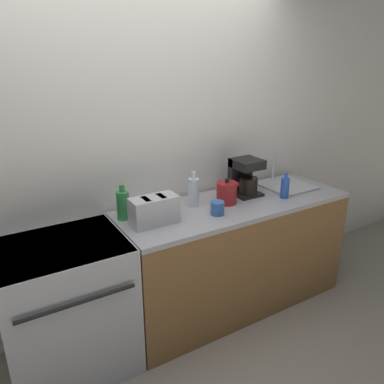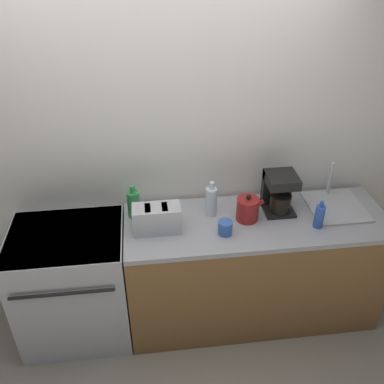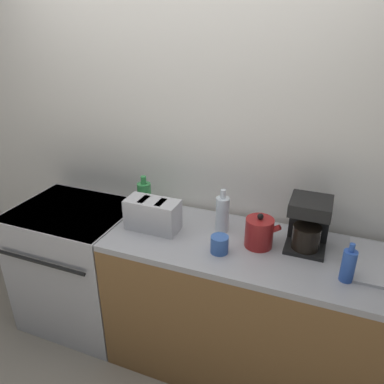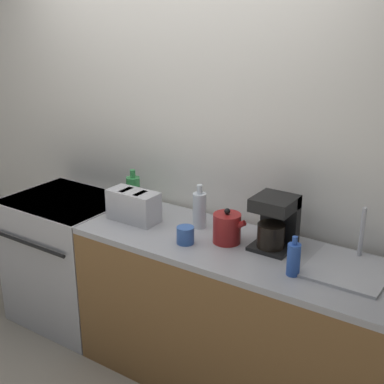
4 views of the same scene
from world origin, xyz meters
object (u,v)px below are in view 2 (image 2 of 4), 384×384
coffee_maker (279,191)px  bottle_clear (211,201)px  stove (74,283)px  kettle (248,209)px  bottle_green (134,204)px  cup_blue (225,228)px  bottle_blue (319,216)px  toaster (157,219)px

coffee_maker → bottle_clear: (-0.48, -0.01, -0.04)m
stove → coffee_maker: bearing=4.7°
bottle_clear → kettle: bearing=-20.1°
kettle → coffee_maker: 0.27m
kettle → bottle_green: bottle_green is taller
bottle_clear → cup_blue: size_ratio=2.72×
bottle_blue → bottle_clear: bearing=161.7°
coffee_maker → bottle_green: (-1.02, 0.04, -0.05)m
stove → bottle_green: bottle_green is taller
kettle → bottle_green: bearing=170.6°
bottle_clear → stove: bearing=-173.3°
stove → bottle_clear: bearing=6.7°
stove → bottle_blue: bearing=-3.8°
stove → cup_blue: 1.18m
bottle_green → toaster: bearing=-49.8°
coffee_maker → bottle_blue: (0.21, -0.24, -0.07)m
bottle_clear → toaster: bearing=-160.7°
cup_blue → bottle_blue: bearing=-0.2°
stove → bottle_green: 0.74m
bottle_green → cup_blue: (0.60, -0.27, -0.06)m
toaster → bottle_clear: bearing=19.3°
coffee_maker → bottle_clear: 0.49m
bottle_clear → cup_blue: (0.06, -0.23, -0.06)m
coffee_maker → bottle_blue: coffee_maker is taller
bottle_blue → cup_blue: size_ratio=2.10×
toaster → bottle_green: bearing=130.2°
stove → cup_blue: bearing=-5.9°
stove → kettle: (1.25, 0.03, 0.53)m
toaster → coffee_maker: size_ratio=1.08×
stove → cup_blue: (1.07, -0.11, 0.49)m
bottle_blue → stove: bearing=176.2°
stove → bottle_blue: size_ratio=4.44×
stove → kettle: bearing=1.4°
toaster → coffee_maker: (0.87, 0.14, 0.06)m
stove → bottle_green: bearing=18.7°
bottle_blue → cup_blue: bottle_blue is taller
stove → cup_blue: cup_blue is taller
toaster → cup_blue: (0.45, -0.09, -0.05)m
coffee_maker → bottle_blue: bearing=-47.8°
toaster → kettle: bearing=4.3°
kettle → bottle_clear: bearing=159.9°
kettle → cup_blue: bearing=-142.3°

